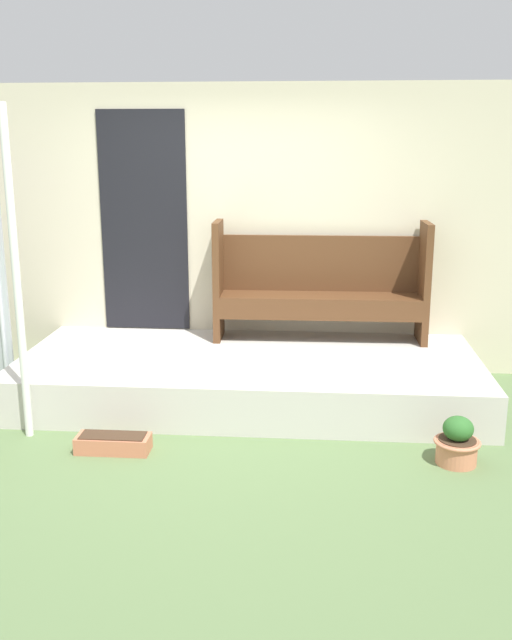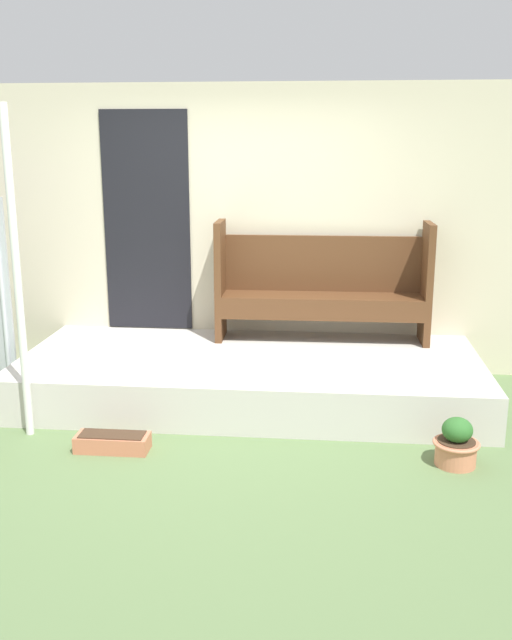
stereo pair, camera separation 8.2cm
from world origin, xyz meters
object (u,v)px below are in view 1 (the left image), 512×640
(flower_pot_middle, at_px, (457,443))
(planter_box_rect, at_px, (113,443))
(bench, at_px, (320,282))
(support_post, at_px, (17,278))

(flower_pot_middle, xyz_separation_m, planter_box_rect, (-2.35, -0.00, -0.08))
(planter_box_rect, bearing_deg, bench, 50.76)
(bench, height_order, planter_box_rect, bench)
(support_post, height_order, bench, support_post)
(support_post, bearing_deg, flower_pot_middle, -4.17)
(flower_pot_middle, relative_size, planter_box_rect, 0.65)
(support_post, bearing_deg, planter_box_rect, -17.92)
(support_post, relative_size, flower_pot_middle, 7.05)
(flower_pot_middle, bearing_deg, planter_box_rect, -179.93)
(support_post, xyz_separation_m, bench, (2.12, 1.52, -0.29))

